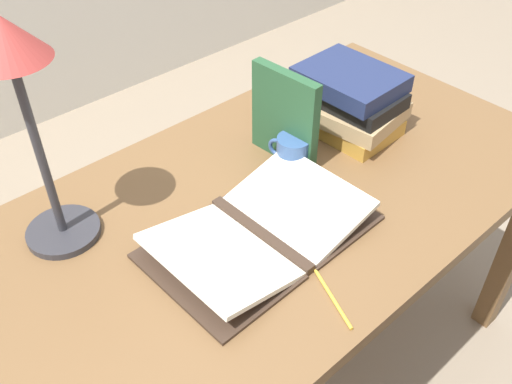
# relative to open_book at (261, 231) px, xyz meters

# --- Properties ---
(ground_plane) EXTENTS (12.00, 12.00, 0.00)m
(ground_plane) POSITION_rel_open_book_xyz_m (0.08, 0.08, -0.76)
(ground_plane) COLOR gray
(reading_desk) EXTENTS (1.55, 0.78, 0.74)m
(reading_desk) POSITION_rel_open_book_xyz_m (0.08, 0.08, -0.11)
(reading_desk) COLOR brown
(reading_desk) RESTS_ON ground_plane
(open_book) EXTENTS (0.48, 0.31, 0.06)m
(open_book) POSITION_rel_open_book_xyz_m (0.00, 0.00, 0.00)
(open_book) COLOR #38281E
(open_book) RESTS_ON reading_desk
(book_stack_tall) EXTENTS (0.24, 0.30, 0.17)m
(book_stack_tall) POSITION_rel_open_book_xyz_m (0.45, 0.15, 0.07)
(book_stack_tall) COLOR #BC8933
(book_stack_tall) RESTS_ON reading_desk
(book_standing_upright) EXTENTS (0.04, 0.19, 0.24)m
(book_standing_upright) POSITION_rel_open_book_xyz_m (0.24, 0.17, 0.10)
(book_standing_upright) COLOR #234C2D
(book_standing_upright) RESTS_ON reading_desk
(reading_lamp) EXTENTS (0.16, 0.16, 0.49)m
(reading_lamp) POSITION_rel_open_book_xyz_m (-0.30, 0.29, 0.34)
(reading_lamp) COLOR #2D2D33
(reading_lamp) RESTS_ON reading_desk
(coffee_mug) EXTENTS (0.08, 0.11, 0.09)m
(coffee_mug) POSITION_rel_open_book_xyz_m (0.22, 0.13, 0.03)
(coffee_mug) COLOR #335184
(coffee_mug) RESTS_ON reading_desk
(pencil) EXTENTS (0.07, 0.16, 0.01)m
(pencil) POSITION_rel_open_book_xyz_m (-0.01, -0.21, -0.01)
(pencil) COLOR gold
(pencil) RESTS_ON reading_desk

